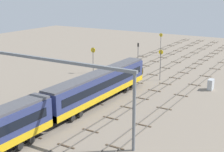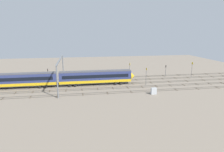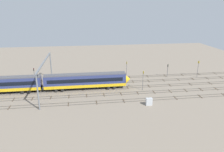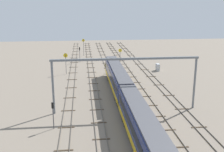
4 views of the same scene
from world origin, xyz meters
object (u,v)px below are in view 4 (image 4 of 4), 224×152
Objects in this scene: train at (142,130)px; signal_light_trackside_departure at (53,111)px; overhead_gantry at (126,70)px; speed_sign_mid_trackside at (66,60)px; speed_sign_near_foreground at (120,57)px; signal_light_trackside_approach at (80,53)px; relay_cabinet at (158,67)px; speed_sign_far_trackside at (83,45)px.

signal_light_trackside_departure is (7.08, 11.55, 0.03)m from train.
overhead_gantry reaches higher than speed_sign_mid_trackside.
speed_sign_near_foreground reaches higher than signal_light_trackside_departure.
signal_light_trackside_approach is at bearing -4.49° from signal_light_trackside_departure.
speed_sign_near_foreground reaches higher than relay_cabinet.
speed_sign_near_foreground is 24.53m from speed_sign_far_trackside.
signal_light_trackside_approach is (11.99, 10.87, -0.77)m from speed_sign_near_foreground.
overhead_gantry is at bearing 0.23° from train.
signal_light_trackside_approach reaches higher than relay_cabinet.
overhead_gantry is 4.08× the size of speed_sign_near_foreground.
speed_sign_far_trackside is at bearing 5.99° from train.
signal_light_trackside_approach is at bearing 42.20° from speed_sign_near_foreground.
train is 39.70× the size of relay_cabinet.
overhead_gantry is at bearing 173.99° from speed_sign_near_foreground.
signal_light_trackside_approach is 46.05m from signal_light_trackside_departure.
train is 53.58m from signal_light_trackside_approach.
speed_sign_mid_trackside reaches higher than signal_light_trackside_approach.
speed_sign_far_trackside is 1.25× the size of signal_light_trackside_approach.
speed_sign_far_trackside is at bearing -10.89° from speed_sign_mid_trackside.
speed_sign_mid_trackside is at bearing 91.89° from relay_cabinet.
overhead_gantry is 41.18m from signal_light_trackside_approach.
overhead_gantry reaches higher than signal_light_trackside_departure.
train reaches higher than relay_cabinet.
overhead_gantry is 28.57m from speed_sign_near_foreground.
speed_sign_near_foreground is at bearing -137.80° from signal_light_trackside_approach.
speed_sign_far_trackside is at bearing 23.03° from speed_sign_near_foreground.
signal_light_trackside_departure is at bearing 175.51° from signal_light_trackside_approach.
signal_light_trackside_departure is (-45.91, 3.60, -0.37)m from signal_light_trackside_approach.
train is at bearing -163.72° from speed_sign_mid_trackside.
speed_sign_far_trackside reaches higher than train.
speed_sign_near_foreground is 1.03× the size of speed_sign_far_trackside.
speed_sign_mid_trackside reaches higher than signal_light_trackside_departure.
signal_light_trackside_departure is at bearing 156.89° from speed_sign_near_foreground.
signal_light_trackside_approach is 24.88m from relay_cabinet.
train is 3.07× the size of overhead_gantry.
speed_sign_mid_trackside is 1.16× the size of signal_light_trackside_approach.
train is 41.12m from speed_sign_near_foreground.
overhead_gantry is at bearing -156.63° from speed_sign_mid_trackside.
speed_sign_near_foreground is 1.48× the size of signal_light_trackside_departure.
speed_sign_mid_trackside is at bearing 97.85° from speed_sign_near_foreground.
signal_light_trackside_departure is at bearing 175.06° from speed_sign_far_trackside.
train is 41.96m from relay_cabinet.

